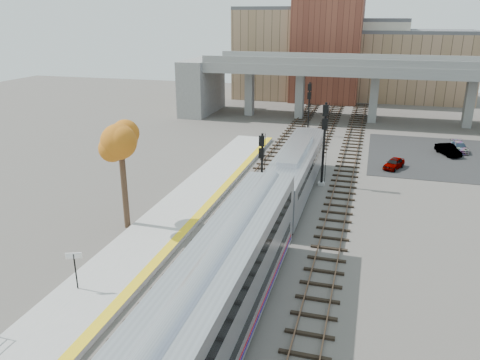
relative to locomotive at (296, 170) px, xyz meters
The scene contains 17 objects.
ground 12.10m from the locomotive, 94.83° to the right, with size 160.00×160.00×0.00m, color #47423D.
platform 14.59m from the locomotive, 124.86° to the right, with size 4.50×60.00×0.35m, color #9E9E99.
yellow_strip 13.57m from the locomotive, 118.20° to the right, with size 0.70×60.00×0.01m, color yellow.
tracks 2.30m from the locomotive, 95.79° to the left, with size 10.70×95.00×0.25m.
overpass 33.58m from the locomotive, 83.25° to the left, with size 54.00×12.00×9.50m.
buildings_far 55.01m from the locomotive, 89.73° to the left, with size 43.00×21.00×20.60m.
parking_lot 20.86m from the locomotive, 51.18° to the left, with size 14.00×18.00×0.04m, color black.
locomotive is the anchor object (origin of this frame).
coach 22.61m from the locomotive, 90.00° to the right, with size 3.03×25.00×5.00m.
signal_mast_near 4.69m from the locomotive, 117.01° to the right, with size 0.60×0.64×6.39m.
signal_mast_mid 4.00m from the locomotive, 56.37° to the left, with size 0.60×0.64×7.80m.
signal_mast_far 22.52m from the locomotive, 95.36° to the left, with size 0.60×0.64×6.92m.
station_sign 21.18m from the locomotive, 115.97° to the right, with size 0.85×0.38×2.27m.
tree 15.52m from the locomotive, 137.14° to the right, with size 3.60×3.60×8.52m.
car_a 13.43m from the locomotive, 49.60° to the left, with size 1.30×3.24×1.10m, color #99999E.
car_b 22.56m from the locomotive, 49.31° to the left, with size 1.30×3.74×1.23m, color #99999E.
car_c 25.00m from the locomotive, 49.75° to the left, with size 1.52×3.74×1.09m, color #99999E.
Camera 1 is at (7.00, -26.87, 15.06)m, focal length 35.00 mm.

